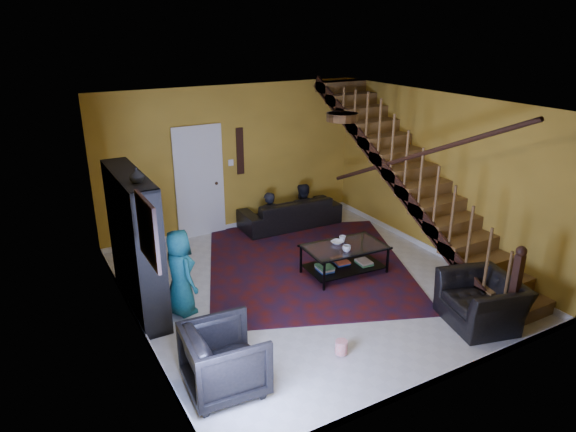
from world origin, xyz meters
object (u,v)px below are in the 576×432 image
object	(u,v)px
armchair_right	(482,301)
coffee_table	(344,257)
sofa	(290,212)
bookshelf	(136,245)
armchair_left	(225,359)

from	to	relation	value
armchair_right	coffee_table	size ratio (longest dim) A/B	0.76
armchair_right	coffee_table	bearing A→B (deg)	-145.45
sofa	armchair_right	bearing A→B (deg)	97.91
armchair_right	sofa	bearing A→B (deg)	-158.88
sofa	coffee_table	distance (m)	2.28
sofa	bookshelf	bearing A→B (deg)	27.95
sofa	armchair_left	distance (m)	4.99
sofa	armchair_right	distance (m)	4.41
bookshelf	coffee_table	distance (m)	3.26
armchair_left	bookshelf	bearing A→B (deg)	13.12
sofa	armchair_left	xyz separation A→B (m)	(-3.05, -3.95, 0.09)
bookshelf	coffee_table	size ratio (longest dim) A/B	1.50
armchair_left	coffee_table	distance (m)	3.25
armchair_left	coffee_table	xyz separation A→B (m)	(2.79, 1.68, -0.10)
bookshelf	coffee_table	bearing A→B (deg)	-10.27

